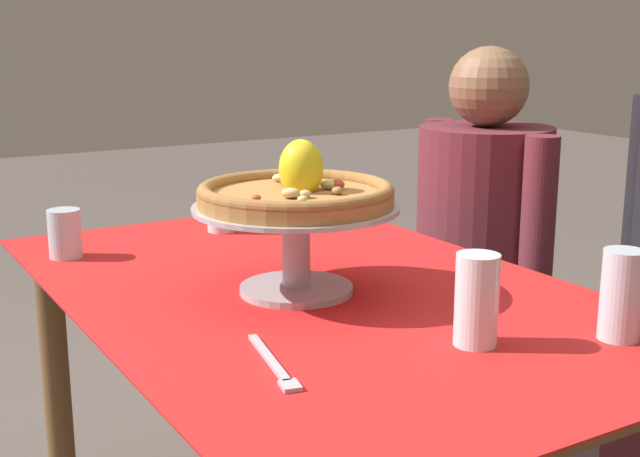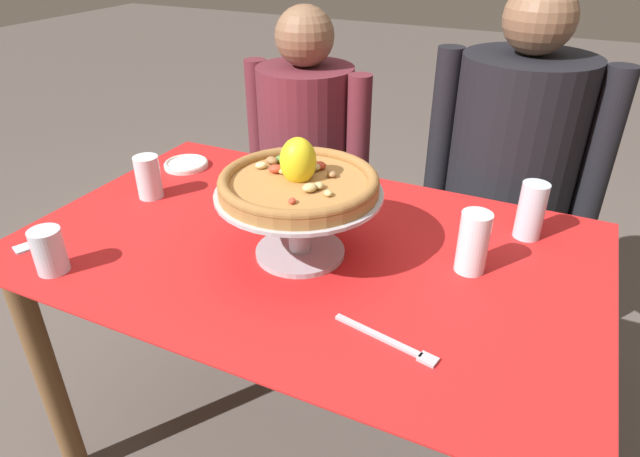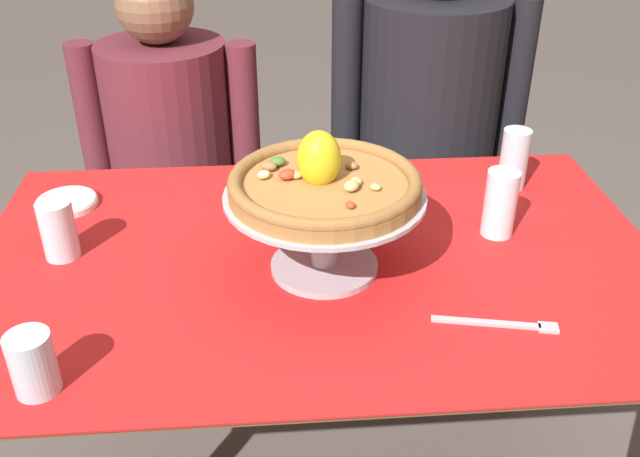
# 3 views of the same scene
# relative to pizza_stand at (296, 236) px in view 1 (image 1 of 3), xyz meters

# --- Properties ---
(dining_table) EXTENTS (1.29, 0.82, 0.72)m
(dining_table) POSITION_rel_pizza_stand_xyz_m (-0.01, 0.04, -0.21)
(dining_table) COLOR brown
(dining_table) RESTS_ON ground
(pizza_stand) EXTENTS (0.35, 0.35, 0.15)m
(pizza_stand) POSITION_rel_pizza_stand_xyz_m (0.00, 0.00, 0.00)
(pizza_stand) COLOR #B7B7C1
(pizza_stand) RESTS_ON dining_table
(pizza) EXTENTS (0.33, 0.33, 0.11)m
(pizza) POSITION_rel_pizza_stand_xyz_m (-0.00, 0.00, 0.08)
(pizza) COLOR #AD753D
(pizza) RESTS_ON pizza_stand
(water_glass_side_right) EXTENTS (0.06, 0.06, 0.13)m
(water_glass_side_right) POSITION_rel_pizza_stand_xyz_m (0.35, 0.10, -0.04)
(water_glass_side_right) COLOR white
(water_glass_side_right) RESTS_ON dining_table
(water_glass_back_right) EXTENTS (0.06, 0.06, 0.13)m
(water_glass_back_right) POSITION_rel_pizza_stand_xyz_m (0.44, 0.29, -0.04)
(water_glass_back_right) COLOR silver
(water_glass_back_right) RESTS_ON dining_table
(water_glass_side_left) EXTENTS (0.06, 0.06, 0.11)m
(water_glass_side_left) POSITION_rel_pizza_stand_xyz_m (-0.49, 0.08, -0.05)
(water_glass_side_left) COLOR silver
(water_glass_side_left) RESTS_ON dining_table
(water_glass_front_left) EXTENTS (0.07, 0.07, 0.10)m
(water_glass_front_left) POSITION_rel_pizza_stand_xyz_m (-0.44, -0.28, -0.06)
(water_glass_front_left) COLOR silver
(water_glass_front_left) RESTS_ON dining_table
(side_plate) EXTENTS (0.13, 0.13, 0.02)m
(side_plate) POSITION_rel_pizza_stand_xyz_m (-0.53, 0.28, -0.09)
(side_plate) COLOR white
(side_plate) RESTS_ON dining_table
(dinner_fork) EXTENTS (0.20, 0.06, 0.01)m
(dinner_fork) POSITION_rel_pizza_stand_xyz_m (0.28, -0.19, -0.10)
(dinner_fork) COLOR #B7B7C1
(dinner_fork) RESTS_ON dining_table
(sugar_packet) EXTENTS (0.05, 0.06, 0.00)m
(sugar_packet) POSITION_rel_pizza_stand_xyz_m (-0.57, -0.24, -0.10)
(sugar_packet) COLOR silver
(sugar_packet) RESTS_ON dining_table
(diner_left) EXTENTS (0.49, 0.36, 1.12)m
(diner_left) POSITION_rel_pizza_stand_xyz_m (-0.36, 0.75, -0.28)
(diner_left) COLOR maroon
(diner_left) RESTS_ON ground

